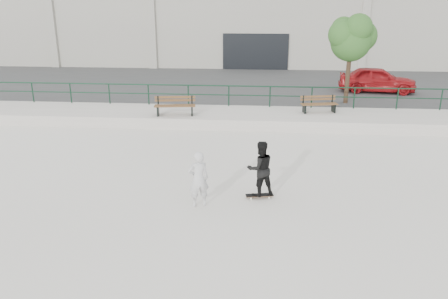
# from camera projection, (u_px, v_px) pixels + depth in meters

# --- Properties ---
(ground) EXTENTS (120.00, 120.00, 0.00)m
(ground) POSITION_uv_depth(u_px,v_px,m) (234.00, 216.00, 11.30)
(ground) COLOR beige
(ground) RESTS_ON ground
(ledge) EXTENTS (30.00, 3.00, 0.50)m
(ledge) POSITION_uv_depth(u_px,v_px,m) (248.00, 118.00, 20.21)
(ledge) COLOR #BCB4AB
(ledge) RESTS_ON ground
(parking_strip) EXTENTS (60.00, 14.00, 0.50)m
(parking_strip) POSITION_uv_depth(u_px,v_px,m) (253.00, 86.00, 28.25)
(parking_strip) COLOR #383838
(parking_strip) RESTS_ON ground
(railing) EXTENTS (28.00, 0.06, 1.03)m
(railing) POSITION_uv_depth(u_px,v_px,m) (249.00, 91.00, 21.13)
(railing) COLOR #133522
(railing) RESTS_ON ledge
(commercial_building) EXTENTS (44.20, 16.33, 8.00)m
(commercial_building) POSITION_uv_depth(u_px,v_px,m) (258.00, 13.00, 40.13)
(commercial_building) COLOR #B0AF9E
(commercial_building) RESTS_ON ground
(bench_left) EXTENTS (1.88, 0.78, 0.84)m
(bench_left) POSITION_uv_depth(u_px,v_px,m) (175.00, 106.00, 19.58)
(bench_left) COLOR brown
(bench_left) RESTS_ON ledge
(bench_right) EXTENTS (1.73, 0.82, 0.77)m
(bench_right) POSITION_uv_depth(u_px,v_px,m) (319.00, 104.00, 20.09)
(bench_right) COLOR brown
(bench_right) RESTS_ON ledge
(tree) EXTENTS (2.46, 2.18, 4.36)m
(tree) POSITION_uv_depth(u_px,v_px,m) (352.00, 37.00, 21.14)
(tree) COLOR #463423
(tree) RESTS_ON parking_strip
(red_car) EXTENTS (4.41, 2.24, 1.44)m
(red_car) POSITION_uv_depth(u_px,v_px,m) (377.00, 79.00, 24.71)
(red_car) COLOR #A31418
(red_car) RESTS_ON parking_strip
(skateboard) EXTENTS (0.80, 0.35, 0.09)m
(skateboard) POSITION_uv_depth(u_px,v_px,m) (260.00, 195.00, 12.38)
(skateboard) COLOR black
(skateboard) RESTS_ON ground
(standing_skater) EXTENTS (0.94, 0.84, 1.59)m
(standing_skater) POSITION_uv_depth(u_px,v_px,m) (260.00, 168.00, 12.12)
(standing_skater) COLOR black
(standing_skater) RESTS_ON skateboard
(seated_skater) EXTENTS (0.66, 0.55, 1.55)m
(seated_skater) POSITION_uv_depth(u_px,v_px,m) (198.00, 179.00, 11.67)
(seated_skater) COLOR silver
(seated_skater) RESTS_ON ground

